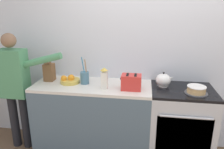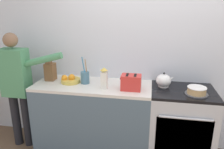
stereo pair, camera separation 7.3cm
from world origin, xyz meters
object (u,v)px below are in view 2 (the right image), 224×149
at_px(utensil_crock, 85,77).
at_px(fruit_bowl, 70,79).
at_px(layer_cake, 197,91).
at_px(tea_kettle, 164,81).
at_px(knife_block, 50,71).
at_px(toaster, 131,82).
at_px(person_baker, 17,82).
at_px(stove_range, 180,126).
at_px(milk_carton, 104,79).

distance_m(utensil_crock, fruit_bowl, 0.20).
height_order(layer_cake, tea_kettle, tea_kettle).
xyz_separation_m(knife_block, fruit_bowl, (0.29, -0.05, -0.08)).
xyz_separation_m(toaster, person_baker, (-1.46, 0.01, -0.09)).
height_order(tea_kettle, utensil_crock, utensil_crock).
height_order(stove_range, milk_carton, milk_carton).
bearing_deg(knife_block, person_baker, -159.82).
height_order(stove_range, person_baker, person_baker).
relative_size(tea_kettle, toaster, 0.90).
bearing_deg(tea_kettle, stove_range, -20.63).
relative_size(layer_cake, fruit_bowl, 1.02).
height_order(layer_cake, fruit_bowl, fruit_bowl).
distance_m(stove_range, milk_carton, 1.08).
bearing_deg(person_baker, toaster, 11.77).
bearing_deg(utensil_crock, knife_block, 174.20).
relative_size(layer_cake, utensil_crock, 0.73).
bearing_deg(layer_cake, toaster, 178.47).
bearing_deg(utensil_crock, layer_cake, -5.70).
relative_size(stove_range, tea_kettle, 4.22).
xyz_separation_m(tea_kettle, fruit_bowl, (-1.15, -0.06, -0.04)).
distance_m(utensil_crock, toaster, 0.59).
xyz_separation_m(tea_kettle, person_baker, (-1.83, -0.16, -0.08)).
relative_size(tea_kettle, milk_carton, 0.87).
bearing_deg(person_baker, layer_cake, 11.43).
bearing_deg(milk_carton, tea_kettle, 15.21).
height_order(layer_cake, milk_carton, milk_carton).
relative_size(stove_range, toaster, 3.79).
relative_size(fruit_bowl, person_baker, 0.16).
relative_size(tea_kettle, utensil_crock, 0.64).
distance_m(fruit_bowl, person_baker, 0.69).
relative_size(layer_cake, milk_carton, 0.98).
height_order(layer_cake, toaster, toaster).
relative_size(stove_range, utensil_crock, 2.71).
height_order(knife_block, toaster, knife_block).
relative_size(toaster, person_baker, 0.16).
xyz_separation_m(stove_range, person_baker, (-2.06, -0.07, 0.45)).
distance_m(utensil_crock, person_baker, 0.89).
bearing_deg(utensil_crock, tea_kettle, 3.52).
distance_m(tea_kettle, toaster, 0.41).
bearing_deg(tea_kettle, person_baker, -175.12).
bearing_deg(fruit_bowl, toaster, -7.97).
relative_size(tea_kettle, person_baker, 0.14).
bearing_deg(stove_range, utensil_crock, 178.76).
bearing_deg(knife_block, layer_cake, -5.72).
bearing_deg(tea_kettle, fruit_bowl, -176.99).
bearing_deg(layer_cake, knife_block, 174.28).
distance_m(stove_range, layer_cake, 0.52).
relative_size(utensil_crock, toaster, 1.40).
relative_size(tea_kettle, knife_block, 0.69).
bearing_deg(fruit_bowl, person_baker, -172.03).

